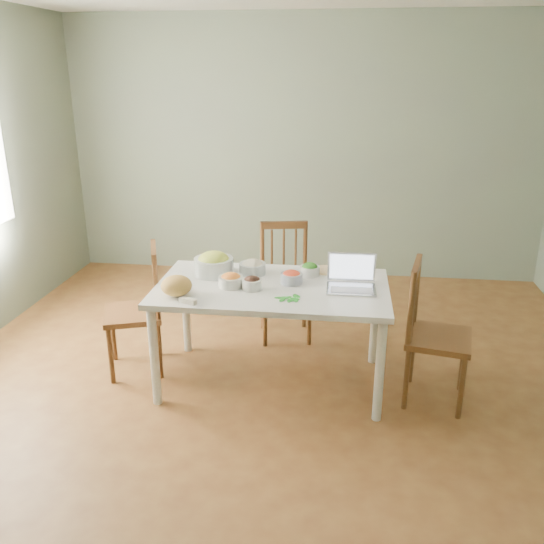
# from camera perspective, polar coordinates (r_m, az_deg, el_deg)

# --- Properties ---
(floor) EXTENTS (5.00, 5.00, 0.00)m
(floor) POSITION_cam_1_polar(r_m,az_deg,el_deg) (4.15, 0.10, -11.59)
(floor) COLOR #573117
(floor) RESTS_ON ground
(wall_back) EXTENTS (5.00, 0.00, 2.70)m
(wall_back) POSITION_cam_1_polar(r_m,az_deg,el_deg) (6.08, 3.19, 12.10)
(wall_back) COLOR slate
(wall_back) RESTS_ON ground
(wall_front) EXTENTS (5.00, 0.00, 2.70)m
(wall_front) POSITION_cam_1_polar(r_m,az_deg,el_deg) (1.37, -13.98, -17.00)
(wall_front) COLOR slate
(wall_front) RESTS_ON ground
(dining_table) EXTENTS (1.60, 0.90, 0.75)m
(dining_table) POSITION_cam_1_polar(r_m,az_deg,el_deg) (4.06, 0.00, -6.31)
(dining_table) COLOR white
(dining_table) RESTS_ON floor
(chair_far) EXTENTS (0.50, 0.48, 0.96)m
(chair_far) POSITION_cam_1_polar(r_m,az_deg,el_deg) (4.70, 1.37, -1.15)
(chair_far) COLOR #432B12
(chair_far) RESTS_ON floor
(chair_left) EXTENTS (0.52, 0.53, 0.96)m
(chair_left) POSITION_cam_1_polar(r_m,az_deg,el_deg) (4.31, -13.81, -3.76)
(chair_left) COLOR #432B12
(chair_left) RESTS_ON floor
(chair_right) EXTENTS (0.49, 0.50, 0.98)m
(chair_right) POSITION_cam_1_polar(r_m,az_deg,el_deg) (3.96, 16.44, -6.08)
(chair_right) COLOR #432B12
(chair_right) RESTS_ON floor
(bread_boule) EXTENTS (0.23, 0.23, 0.13)m
(bread_boule) POSITION_cam_1_polar(r_m,az_deg,el_deg) (3.78, -9.58, -1.35)
(bread_boule) COLOR #AE7D33
(bread_boule) RESTS_ON dining_table
(butter_stick) EXTENTS (0.12, 0.08, 0.03)m
(butter_stick) POSITION_cam_1_polar(r_m,az_deg,el_deg) (3.65, -8.45, -2.89)
(butter_stick) COLOR beige
(butter_stick) RESTS_ON dining_table
(bowl_squash) EXTENTS (0.37, 0.37, 0.16)m
(bowl_squash) POSITION_cam_1_polar(r_m,az_deg,el_deg) (4.12, -5.87, 0.85)
(bowl_squash) COLOR #E1E640
(bowl_squash) RESTS_ON dining_table
(bowl_carrot) EXTENTS (0.21, 0.21, 0.09)m
(bowl_carrot) POSITION_cam_1_polar(r_m,az_deg,el_deg) (3.89, -4.15, -0.81)
(bowl_carrot) COLOR orange
(bowl_carrot) RESTS_ON dining_table
(bowl_onion) EXTENTS (0.23, 0.23, 0.10)m
(bowl_onion) POSITION_cam_1_polar(r_m,az_deg,el_deg) (4.12, -1.97, 0.51)
(bowl_onion) COLOR beige
(bowl_onion) RESTS_ON dining_table
(bowl_mushroom) EXTENTS (0.17, 0.17, 0.09)m
(bowl_mushroom) POSITION_cam_1_polar(r_m,az_deg,el_deg) (3.83, -2.01, -1.11)
(bowl_mushroom) COLOR black
(bowl_mushroom) RESTS_ON dining_table
(bowl_redpep) EXTENTS (0.16, 0.16, 0.09)m
(bowl_redpep) POSITION_cam_1_polar(r_m,az_deg,el_deg) (3.94, 1.97, -0.50)
(bowl_redpep) COLOR #B12310
(bowl_redpep) RESTS_ON dining_table
(bowl_broccoli) EXTENTS (0.17, 0.17, 0.09)m
(bowl_broccoli) POSITION_cam_1_polar(r_m,az_deg,el_deg) (4.10, 3.81, 0.27)
(bowl_broccoli) COLOR #216417
(bowl_broccoli) RESTS_ON dining_table
(flatbread) EXTENTS (0.21, 0.21, 0.02)m
(flatbread) POSITION_cam_1_polar(r_m,az_deg,el_deg) (4.20, 5.42, 0.19)
(flatbread) COLOR beige
(flatbread) RESTS_ON dining_table
(basil_bunch) EXTENTS (0.19, 0.19, 0.02)m
(basil_bunch) POSITION_cam_1_polar(r_m,az_deg,el_deg) (3.69, 1.54, -2.52)
(basil_bunch) COLOR #136F14
(basil_bunch) RESTS_ON dining_table
(laptop) EXTENTS (0.33, 0.27, 0.23)m
(laptop) POSITION_cam_1_polar(r_m,az_deg,el_deg) (3.82, 8.02, -0.22)
(laptop) COLOR silver
(laptop) RESTS_ON dining_table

